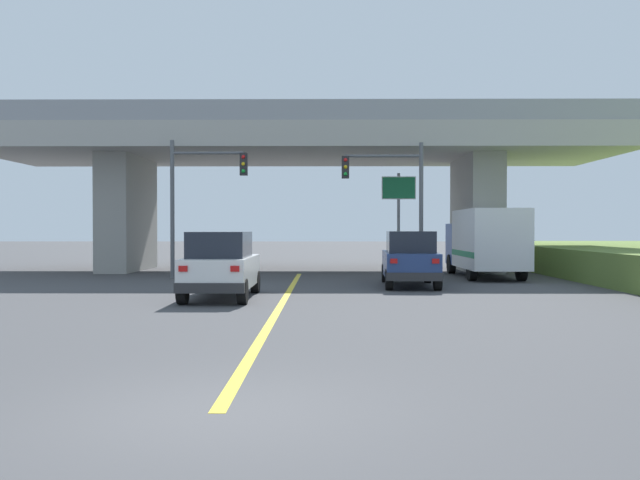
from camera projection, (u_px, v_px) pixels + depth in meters
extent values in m
plane|color=#424244|center=(301.00, 270.00, 35.05)|extent=(160.00, 160.00, 0.00)
cube|color=#A8A59E|center=(301.00, 146.00, 34.95)|extent=(31.06, 9.84, 1.14)
cube|color=#9A9891|center=(128.00, 214.00, 35.08)|extent=(1.56, 5.90, 5.71)
cube|color=#9A9891|center=(476.00, 214.00, 34.93)|extent=(1.56, 5.90, 5.71)
cube|color=gray|center=(297.00, 110.00, 30.16)|extent=(31.06, 0.20, 0.90)
cube|color=gray|center=(304.00, 138.00, 39.70)|extent=(31.06, 0.20, 0.90)
cube|color=yellow|center=(283.00, 301.00, 20.11)|extent=(0.20, 24.44, 0.01)
cube|color=silver|center=(222.00, 272.00, 21.02)|extent=(1.87, 4.60, 0.90)
cube|color=#1E232D|center=(220.00, 245.00, 20.66)|extent=(1.65, 2.53, 0.76)
cube|color=#2D2D30|center=(209.00, 288.00, 18.77)|extent=(1.91, 0.20, 0.28)
cube|color=red|center=(183.00, 269.00, 18.70)|extent=(0.24, 0.06, 0.16)
cube|color=red|center=(235.00, 269.00, 18.69)|extent=(0.24, 0.06, 0.16)
cylinder|color=black|center=(205.00, 282.00, 22.78)|extent=(0.26, 0.72, 0.72)
cylinder|color=black|center=(255.00, 282.00, 22.76)|extent=(0.26, 0.72, 0.72)
cylinder|color=black|center=(183.00, 292.00, 19.28)|extent=(0.26, 0.72, 0.72)
cylinder|color=black|center=(242.00, 292.00, 19.27)|extent=(0.26, 0.72, 0.72)
cube|color=navy|center=(410.00, 264.00, 25.44)|extent=(2.06, 4.63, 0.90)
cube|color=#1E232D|center=(410.00, 242.00, 25.08)|extent=(1.74, 2.57, 0.76)
cube|color=#2D2D30|center=(415.00, 277.00, 23.22)|extent=(1.90, 0.29, 0.28)
cube|color=red|center=(394.00, 261.00, 23.18)|extent=(0.24, 0.07, 0.16)
cube|color=red|center=(436.00, 261.00, 23.11)|extent=(0.24, 0.07, 0.16)
cylinder|color=black|center=(385.00, 273.00, 27.21)|extent=(0.29, 0.73, 0.72)
cylinder|color=black|center=(427.00, 273.00, 27.12)|extent=(0.29, 0.73, 0.72)
cylinder|color=black|center=(389.00, 280.00, 23.77)|extent=(0.29, 0.73, 0.72)
cylinder|color=black|center=(438.00, 280.00, 23.68)|extent=(0.29, 0.73, 0.72)
cube|color=navy|center=(473.00, 244.00, 32.59)|extent=(2.20, 2.00, 1.90)
cube|color=white|center=(490.00, 239.00, 29.17)|extent=(2.31, 4.84, 2.47)
cube|color=#197F4C|center=(490.00, 253.00, 29.18)|extent=(2.33, 4.74, 0.24)
cylinder|color=black|center=(451.00, 264.00, 32.62)|extent=(0.30, 0.90, 0.90)
cylinder|color=black|center=(494.00, 264.00, 32.60)|extent=(0.30, 0.90, 0.90)
cylinder|color=black|center=(472.00, 270.00, 27.99)|extent=(0.30, 0.90, 0.90)
cylinder|color=black|center=(521.00, 270.00, 27.97)|extent=(0.30, 0.90, 0.90)
cylinder|color=#56595E|center=(421.00, 210.00, 29.68)|extent=(0.18, 0.18, 5.80)
cylinder|color=#56595E|center=(383.00, 156.00, 29.65)|extent=(3.25, 0.12, 0.12)
cube|color=#232326|center=(345.00, 167.00, 29.67)|extent=(0.32, 0.26, 0.96)
sphere|color=red|center=(345.00, 160.00, 29.52)|extent=(0.16, 0.16, 0.16)
sphere|color=gold|center=(345.00, 167.00, 29.52)|extent=(0.16, 0.16, 0.16)
sphere|color=green|center=(345.00, 174.00, 29.53)|extent=(0.16, 0.16, 0.16)
cylinder|color=#56595E|center=(172.00, 209.00, 29.58)|extent=(0.18, 0.18, 5.89)
cylinder|color=#56595E|center=(208.00, 153.00, 29.53)|extent=(3.06, 0.12, 0.12)
cube|color=#232326|center=(244.00, 164.00, 29.52)|extent=(0.32, 0.26, 0.96)
sphere|color=red|center=(243.00, 157.00, 29.36)|extent=(0.16, 0.16, 0.16)
sphere|color=gold|center=(243.00, 164.00, 29.37)|extent=(0.16, 0.16, 0.16)
sphere|color=green|center=(243.00, 171.00, 29.37)|extent=(0.16, 0.16, 0.16)
cylinder|color=slate|center=(399.00, 223.00, 32.99)|extent=(0.14, 0.14, 4.76)
cube|color=#197242|center=(399.00, 188.00, 32.90)|extent=(1.54, 0.08, 1.01)
cube|color=white|center=(399.00, 188.00, 32.90)|extent=(1.62, 0.04, 1.09)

